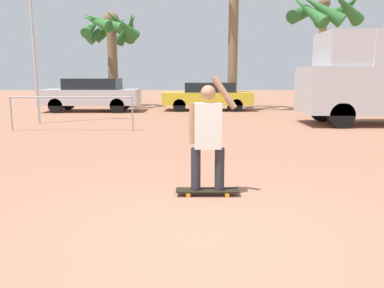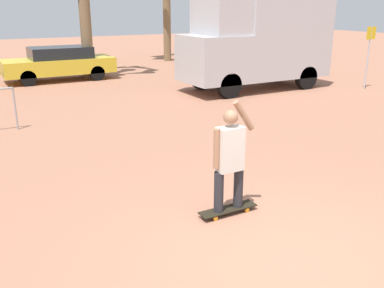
# 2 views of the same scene
# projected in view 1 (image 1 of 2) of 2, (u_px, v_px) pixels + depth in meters

# --- Properties ---
(ground_plane) EXTENTS (80.00, 80.00, 0.00)m
(ground_plane) POSITION_uv_depth(u_px,v_px,m) (207.00, 237.00, 4.06)
(ground_plane) COLOR #A36B51
(skateboard) EXTENTS (0.92, 0.23, 0.08)m
(skateboard) POSITION_uv_depth(u_px,v_px,m) (208.00, 190.00, 5.45)
(skateboard) COLOR black
(skateboard) RESTS_ON ground_plane
(person_skateboarder) EXTENTS (0.67, 0.22, 1.64)m
(person_skateboarder) POSITION_uv_depth(u_px,v_px,m) (208.00, 132.00, 5.30)
(person_skateboarder) COLOR #28282D
(person_skateboarder) RESTS_ON skateboard
(parked_car_yellow) EXTENTS (4.37, 1.74, 1.36)m
(parked_car_yellow) POSITION_uv_depth(u_px,v_px,m) (208.00, 96.00, 18.46)
(parked_car_yellow) COLOR black
(parked_car_yellow) RESTS_ON ground_plane
(parked_car_silver) EXTENTS (4.56, 1.93, 1.57)m
(parked_car_silver) POSITION_uv_depth(u_px,v_px,m) (92.00, 94.00, 17.94)
(parked_car_silver) COLOR black
(parked_car_silver) RESTS_ON ground_plane
(palm_tree_near_van) EXTENTS (4.50, 4.45, 6.39)m
(palm_tree_near_van) POSITION_uv_depth(u_px,v_px,m) (325.00, 13.00, 21.34)
(palm_tree_near_van) COLOR brown
(palm_tree_near_van) RESTS_ON ground_plane
(palm_tree_far_left) EXTENTS (3.24, 3.29, 5.04)m
(palm_tree_far_left) POSITION_uv_depth(u_px,v_px,m) (112.00, 32.00, 19.60)
(palm_tree_far_left) COLOR brown
(palm_tree_far_left) RESTS_ON ground_plane
(flagpole) EXTENTS (0.96, 0.12, 7.59)m
(flagpole) POSITION_uv_depth(u_px,v_px,m) (33.00, 0.00, 12.79)
(flagpole) COLOR #B7B7BC
(flagpole) RESTS_ON ground_plane
(plaza_railing_segment) EXTENTS (3.82, 0.05, 1.08)m
(plaza_railing_segment) POSITION_uv_depth(u_px,v_px,m) (72.00, 102.00, 11.57)
(plaza_railing_segment) COLOR #99999E
(plaza_railing_segment) RESTS_ON ground_plane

